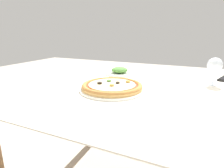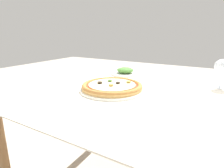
# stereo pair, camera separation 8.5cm
# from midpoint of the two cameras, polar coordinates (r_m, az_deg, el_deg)

# --- Properties ---
(dining_table) EXTENTS (1.36, 1.02, 0.71)m
(dining_table) POSITION_cam_midpoint_polar(r_m,az_deg,el_deg) (0.92, 12.45, -6.17)
(dining_table) COLOR #997047
(dining_table) RESTS_ON ground_plane
(pizza_plate) EXTENTS (0.29, 0.29, 0.04)m
(pizza_plate) POSITION_cam_midpoint_polar(r_m,az_deg,el_deg) (0.85, 2.85, -0.87)
(pizza_plate) COLOR white
(pizza_plate) RESTS_ON dining_table
(fork) EXTENTS (0.04, 0.17, 0.00)m
(fork) POSITION_cam_midpoint_polar(r_m,az_deg,el_deg) (1.10, -12.46, 1.76)
(fork) COLOR silver
(fork) RESTS_ON dining_table
(wine_glass_far_left) EXTENTS (0.07, 0.07, 0.14)m
(wine_glass_far_left) POSITION_cam_midpoint_polar(r_m,az_deg,el_deg) (1.04, 32.66, 4.17)
(wine_glass_far_left) COLOR silver
(wine_glass_far_left) RESTS_ON dining_table
(side_plate) EXTENTS (0.18, 0.18, 0.05)m
(side_plate) POSITION_cam_midpoint_polar(r_m,az_deg,el_deg) (1.18, 6.09, 3.73)
(side_plate) COLOR white
(side_plate) RESTS_ON dining_table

